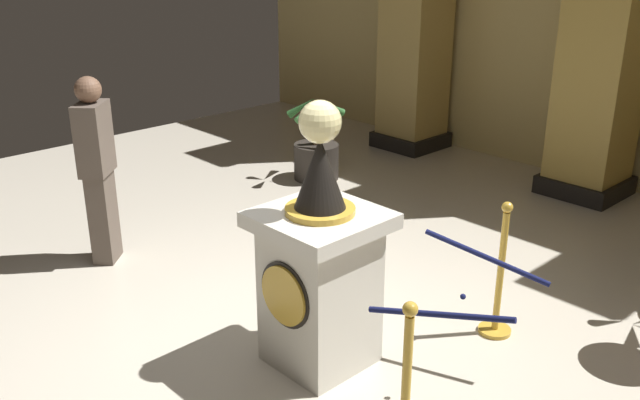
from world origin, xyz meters
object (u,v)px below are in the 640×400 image
at_px(pedestal_clock, 320,268).
at_px(stanchion_far, 499,289).
at_px(potted_palm_left, 316,154).
at_px(bystander_guest, 97,166).

bearing_deg(pedestal_clock, stanchion_far, 61.66).
xyz_separation_m(stanchion_far, potted_palm_left, (-3.42, 1.40, -0.06)).
bearing_deg(potted_palm_left, stanchion_far, -22.27).
xyz_separation_m(potted_palm_left, bystander_guest, (0.32, -2.89, 0.58)).
distance_m(potted_palm_left, bystander_guest, 2.96).
bearing_deg(potted_palm_left, pedestal_clock, -42.87).
xyz_separation_m(pedestal_clock, potted_palm_left, (-2.78, 2.58, -0.40)).
xyz_separation_m(pedestal_clock, bystander_guest, (-2.46, -0.30, 0.18)).
bearing_deg(stanchion_far, potted_palm_left, 157.73).
height_order(potted_palm_left, bystander_guest, bystander_guest).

